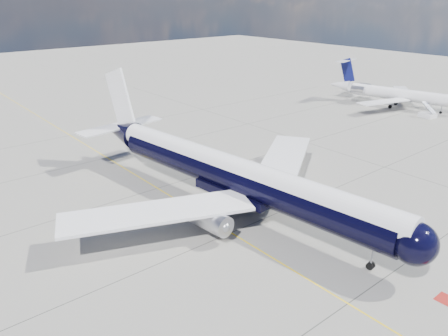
# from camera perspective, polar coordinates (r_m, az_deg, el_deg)

# --- Properties ---
(ground) EXTENTS (320.00, 320.00, 0.00)m
(ground) POSITION_cam_1_polar(r_m,az_deg,el_deg) (62.45, -11.07, -1.15)
(ground) COLOR gray
(ground) RESTS_ON ground
(taxiway_centerline) EXTENTS (0.16, 160.00, 0.01)m
(taxiway_centerline) POSITION_cam_1_polar(r_m,az_deg,el_deg) (58.43, -8.68, -2.63)
(taxiway_centerline) COLOR yellow
(taxiway_centerline) RESTS_ON ground
(red_marking) EXTENTS (1.60, 1.60, 0.01)m
(red_marking) POSITION_cam_1_polar(r_m,az_deg,el_deg) (42.68, 27.06, -15.08)
(red_marking) COLOR maroon
(red_marking) RESTS_ON ground
(main_airliner) EXTENTS (40.54, 49.61, 14.33)m
(main_airliner) POSITION_cam_1_polar(r_m,az_deg,el_deg) (50.85, 0.79, -0.72)
(main_airliner) COLOR black
(main_airliner) RESTS_ON ground
(regional_jet) EXTENTS (25.08, 29.24, 9.98)m
(regional_jet) POSITION_cam_1_polar(r_m,az_deg,el_deg) (106.91, 20.89, 9.20)
(regional_jet) COLOR white
(regional_jet) RESTS_ON ground
(boarding_stair) EXTENTS (2.80, 3.30, 3.29)m
(boarding_stair) POSITION_cam_1_polar(r_m,az_deg,el_deg) (100.56, 25.04, 6.36)
(boarding_stair) COLOR white
(boarding_stair) RESTS_ON ground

